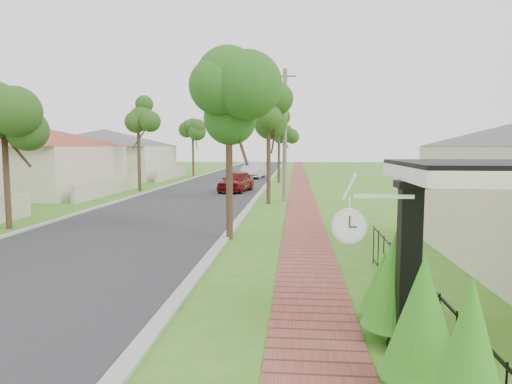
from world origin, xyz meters
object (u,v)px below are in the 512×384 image
at_px(parked_car_white, 254,170).
at_px(utility_pole, 285,135).
at_px(porch_post, 408,277).
at_px(parked_car_red, 236,181).
at_px(station_clock, 351,224).
at_px(near_tree, 229,106).

xyz_separation_m(parked_car_white, utility_pole, (3.30, -17.86, 2.83)).
height_order(porch_post, parked_car_red, porch_post).
relative_size(parked_car_white, station_clock, 4.39).
distance_m(near_tree, utility_pole, 10.50).
distance_m(parked_car_white, utility_pole, 18.39).
xyz_separation_m(parked_car_red, parked_car_white, (0.00, 12.94, 0.09)).
xyz_separation_m(utility_pole, station_clock, (1.38, -18.61, -1.66)).
bearing_deg(near_tree, station_clock, -70.72).
height_order(porch_post, parked_car_white, porch_post).
height_order(porch_post, station_clock, porch_post).
bearing_deg(near_tree, parked_car_red, 96.71).
height_order(utility_pole, station_clock, utility_pole).
distance_m(parked_car_red, station_clock, 24.02).
relative_size(porch_post, station_clock, 2.33).
bearing_deg(parked_car_red, station_clock, -69.03).
bearing_deg(utility_pole, near_tree, -98.23).
bearing_deg(parked_car_red, parked_car_white, 99.72).
xyz_separation_m(porch_post, station_clock, (-0.87, -0.40, 0.83)).
height_order(parked_car_red, station_clock, station_clock).
xyz_separation_m(porch_post, parked_car_red, (-5.55, 23.13, -0.43)).
relative_size(porch_post, utility_pole, 0.35).
xyz_separation_m(near_tree, station_clock, (2.88, -8.24, -2.32)).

